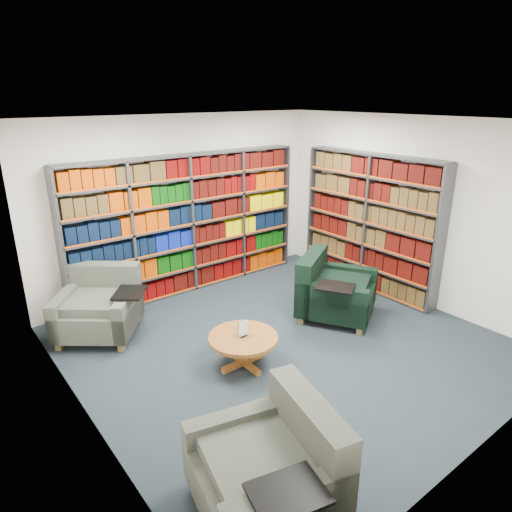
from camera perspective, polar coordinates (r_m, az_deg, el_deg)
room_shell at (r=5.51m, az=3.85°, el=1.77°), size 5.02×5.02×2.82m
bookshelf_back at (r=7.42m, az=-8.33°, el=3.93°), size 4.00×0.28×2.20m
bookshelf_right at (r=7.64m, az=14.00°, el=4.00°), size 0.28×2.50×2.20m
chair_teal_left at (r=6.55m, az=-18.85°, el=-6.10°), size 1.37×1.37×0.89m
chair_green_right at (r=6.72m, az=9.28°, el=-4.46°), size 1.38×1.38×0.91m
chair_teal_front at (r=3.87m, az=2.46°, el=-25.16°), size 1.21×1.29×0.91m
coffee_table at (r=5.49m, az=-1.61°, el=-10.71°), size 0.83×0.83×0.58m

